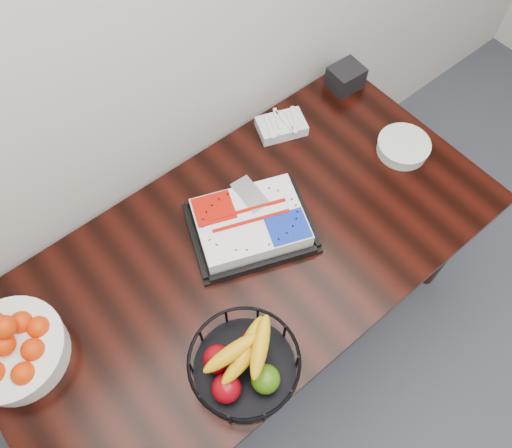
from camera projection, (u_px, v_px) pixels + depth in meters
table at (248, 263)px, 1.77m from camera, size 1.80×0.90×0.75m
cake_tray at (250, 224)px, 1.71m from camera, size 0.50×0.45×0.09m
tangerine_bowl at (10, 349)px, 1.45m from camera, size 0.32×0.32×0.20m
fruit_basket at (244, 364)px, 1.44m from camera, size 0.33×0.33×0.17m
plate_stack at (403, 147)px, 1.89m from camera, size 0.20×0.20×0.05m
fork_bag at (281, 126)px, 1.94m from camera, size 0.21×0.18×0.05m
napkin_box at (346, 77)px, 2.04m from camera, size 0.14×0.12×0.09m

